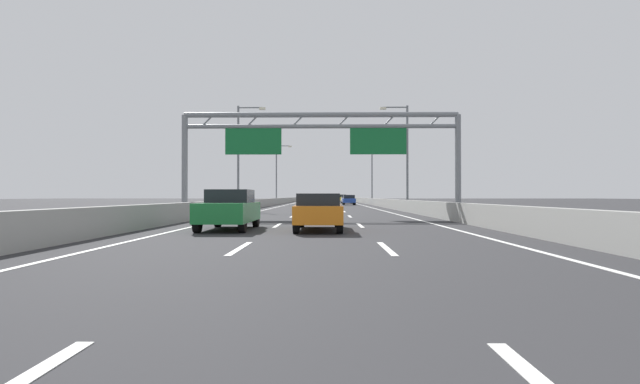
# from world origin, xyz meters

# --- Properties ---
(ground_plane) EXTENTS (260.00, 260.00, 0.00)m
(ground_plane) POSITION_xyz_m (0.00, 100.00, 0.00)
(ground_plane) COLOR #2D2D30
(lane_dash_left_1) EXTENTS (0.16, 3.00, 0.01)m
(lane_dash_left_1) POSITION_xyz_m (-1.80, 12.50, 0.01)
(lane_dash_left_1) COLOR white
(lane_dash_left_1) RESTS_ON ground_plane
(lane_dash_left_2) EXTENTS (0.16, 3.00, 0.01)m
(lane_dash_left_2) POSITION_xyz_m (-1.80, 21.50, 0.01)
(lane_dash_left_2) COLOR white
(lane_dash_left_2) RESTS_ON ground_plane
(lane_dash_left_3) EXTENTS (0.16, 3.00, 0.01)m
(lane_dash_left_3) POSITION_xyz_m (-1.80, 30.50, 0.01)
(lane_dash_left_3) COLOR white
(lane_dash_left_3) RESTS_ON ground_plane
(lane_dash_left_4) EXTENTS (0.16, 3.00, 0.01)m
(lane_dash_left_4) POSITION_xyz_m (-1.80, 39.50, 0.01)
(lane_dash_left_4) COLOR white
(lane_dash_left_4) RESTS_ON ground_plane
(lane_dash_left_5) EXTENTS (0.16, 3.00, 0.01)m
(lane_dash_left_5) POSITION_xyz_m (-1.80, 48.50, 0.01)
(lane_dash_left_5) COLOR white
(lane_dash_left_5) RESTS_ON ground_plane
(lane_dash_left_6) EXTENTS (0.16, 3.00, 0.01)m
(lane_dash_left_6) POSITION_xyz_m (-1.80, 57.50, 0.01)
(lane_dash_left_6) COLOR white
(lane_dash_left_6) RESTS_ON ground_plane
(lane_dash_left_7) EXTENTS (0.16, 3.00, 0.01)m
(lane_dash_left_7) POSITION_xyz_m (-1.80, 66.50, 0.01)
(lane_dash_left_7) COLOR white
(lane_dash_left_7) RESTS_ON ground_plane
(lane_dash_left_8) EXTENTS (0.16, 3.00, 0.01)m
(lane_dash_left_8) POSITION_xyz_m (-1.80, 75.50, 0.01)
(lane_dash_left_8) COLOR white
(lane_dash_left_8) RESTS_ON ground_plane
(lane_dash_left_9) EXTENTS (0.16, 3.00, 0.01)m
(lane_dash_left_9) POSITION_xyz_m (-1.80, 84.50, 0.01)
(lane_dash_left_9) COLOR white
(lane_dash_left_9) RESTS_ON ground_plane
(lane_dash_left_10) EXTENTS (0.16, 3.00, 0.01)m
(lane_dash_left_10) POSITION_xyz_m (-1.80, 93.50, 0.01)
(lane_dash_left_10) COLOR white
(lane_dash_left_10) RESTS_ON ground_plane
(lane_dash_left_11) EXTENTS (0.16, 3.00, 0.01)m
(lane_dash_left_11) POSITION_xyz_m (-1.80, 102.50, 0.01)
(lane_dash_left_11) COLOR white
(lane_dash_left_11) RESTS_ON ground_plane
(lane_dash_left_12) EXTENTS (0.16, 3.00, 0.01)m
(lane_dash_left_12) POSITION_xyz_m (-1.80, 111.50, 0.01)
(lane_dash_left_12) COLOR white
(lane_dash_left_12) RESTS_ON ground_plane
(lane_dash_left_13) EXTENTS (0.16, 3.00, 0.01)m
(lane_dash_left_13) POSITION_xyz_m (-1.80, 120.50, 0.01)
(lane_dash_left_13) COLOR white
(lane_dash_left_13) RESTS_ON ground_plane
(lane_dash_left_14) EXTENTS (0.16, 3.00, 0.01)m
(lane_dash_left_14) POSITION_xyz_m (-1.80, 129.50, 0.01)
(lane_dash_left_14) COLOR white
(lane_dash_left_14) RESTS_ON ground_plane
(lane_dash_left_15) EXTENTS (0.16, 3.00, 0.01)m
(lane_dash_left_15) POSITION_xyz_m (-1.80, 138.50, 0.01)
(lane_dash_left_15) COLOR white
(lane_dash_left_15) RESTS_ON ground_plane
(lane_dash_left_16) EXTENTS (0.16, 3.00, 0.01)m
(lane_dash_left_16) POSITION_xyz_m (-1.80, 147.50, 0.01)
(lane_dash_left_16) COLOR white
(lane_dash_left_16) RESTS_ON ground_plane
(lane_dash_left_17) EXTENTS (0.16, 3.00, 0.01)m
(lane_dash_left_17) POSITION_xyz_m (-1.80, 156.50, 0.01)
(lane_dash_left_17) COLOR white
(lane_dash_left_17) RESTS_ON ground_plane
(lane_dash_right_1) EXTENTS (0.16, 3.00, 0.01)m
(lane_dash_right_1) POSITION_xyz_m (1.80, 12.50, 0.01)
(lane_dash_right_1) COLOR white
(lane_dash_right_1) RESTS_ON ground_plane
(lane_dash_right_2) EXTENTS (0.16, 3.00, 0.01)m
(lane_dash_right_2) POSITION_xyz_m (1.80, 21.50, 0.01)
(lane_dash_right_2) COLOR white
(lane_dash_right_2) RESTS_ON ground_plane
(lane_dash_right_3) EXTENTS (0.16, 3.00, 0.01)m
(lane_dash_right_3) POSITION_xyz_m (1.80, 30.50, 0.01)
(lane_dash_right_3) COLOR white
(lane_dash_right_3) RESTS_ON ground_plane
(lane_dash_right_4) EXTENTS (0.16, 3.00, 0.01)m
(lane_dash_right_4) POSITION_xyz_m (1.80, 39.50, 0.01)
(lane_dash_right_4) COLOR white
(lane_dash_right_4) RESTS_ON ground_plane
(lane_dash_right_5) EXTENTS (0.16, 3.00, 0.01)m
(lane_dash_right_5) POSITION_xyz_m (1.80, 48.50, 0.01)
(lane_dash_right_5) COLOR white
(lane_dash_right_5) RESTS_ON ground_plane
(lane_dash_right_6) EXTENTS (0.16, 3.00, 0.01)m
(lane_dash_right_6) POSITION_xyz_m (1.80, 57.50, 0.01)
(lane_dash_right_6) COLOR white
(lane_dash_right_6) RESTS_ON ground_plane
(lane_dash_right_7) EXTENTS (0.16, 3.00, 0.01)m
(lane_dash_right_7) POSITION_xyz_m (1.80, 66.50, 0.01)
(lane_dash_right_7) COLOR white
(lane_dash_right_7) RESTS_ON ground_plane
(lane_dash_right_8) EXTENTS (0.16, 3.00, 0.01)m
(lane_dash_right_8) POSITION_xyz_m (1.80, 75.50, 0.01)
(lane_dash_right_8) COLOR white
(lane_dash_right_8) RESTS_ON ground_plane
(lane_dash_right_9) EXTENTS (0.16, 3.00, 0.01)m
(lane_dash_right_9) POSITION_xyz_m (1.80, 84.50, 0.01)
(lane_dash_right_9) COLOR white
(lane_dash_right_9) RESTS_ON ground_plane
(lane_dash_right_10) EXTENTS (0.16, 3.00, 0.01)m
(lane_dash_right_10) POSITION_xyz_m (1.80, 93.50, 0.01)
(lane_dash_right_10) COLOR white
(lane_dash_right_10) RESTS_ON ground_plane
(lane_dash_right_11) EXTENTS (0.16, 3.00, 0.01)m
(lane_dash_right_11) POSITION_xyz_m (1.80, 102.50, 0.01)
(lane_dash_right_11) COLOR white
(lane_dash_right_11) RESTS_ON ground_plane
(lane_dash_right_12) EXTENTS (0.16, 3.00, 0.01)m
(lane_dash_right_12) POSITION_xyz_m (1.80, 111.50, 0.01)
(lane_dash_right_12) COLOR white
(lane_dash_right_12) RESTS_ON ground_plane
(lane_dash_right_13) EXTENTS (0.16, 3.00, 0.01)m
(lane_dash_right_13) POSITION_xyz_m (1.80, 120.50, 0.01)
(lane_dash_right_13) COLOR white
(lane_dash_right_13) RESTS_ON ground_plane
(lane_dash_right_14) EXTENTS (0.16, 3.00, 0.01)m
(lane_dash_right_14) POSITION_xyz_m (1.80, 129.50, 0.01)
(lane_dash_right_14) COLOR white
(lane_dash_right_14) RESTS_ON ground_plane
(lane_dash_right_15) EXTENTS (0.16, 3.00, 0.01)m
(lane_dash_right_15) POSITION_xyz_m (1.80, 138.50, 0.01)
(lane_dash_right_15) COLOR white
(lane_dash_right_15) RESTS_ON ground_plane
(lane_dash_right_16) EXTENTS (0.16, 3.00, 0.01)m
(lane_dash_right_16) POSITION_xyz_m (1.80, 147.50, 0.01)
(lane_dash_right_16) COLOR white
(lane_dash_right_16) RESTS_ON ground_plane
(lane_dash_right_17) EXTENTS (0.16, 3.00, 0.01)m
(lane_dash_right_17) POSITION_xyz_m (1.80, 156.50, 0.01)
(lane_dash_right_17) COLOR white
(lane_dash_right_17) RESTS_ON ground_plane
(edge_line_left) EXTENTS (0.16, 176.00, 0.01)m
(edge_line_left) POSITION_xyz_m (-5.25, 88.00, 0.01)
(edge_line_left) COLOR white
(edge_line_left) RESTS_ON ground_plane
(edge_line_right) EXTENTS (0.16, 176.00, 0.01)m
(edge_line_right) POSITION_xyz_m (5.25, 88.00, 0.01)
(edge_line_right) COLOR white
(edge_line_right) RESTS_ON ground_plane
(barrier_left) EXTENTS (0.45, 220.00, 0.95)m
(barrier_left) POSITION_xyz_m (-6.90, 110.00, 0.47)
(barrier_left) COLOR #9E9E99
(barrier_left) RESTS_ON ground_plane
(barrier_right) EXTENTS (0.45, 220.00, 0.95)m
(barrier_right) POSITION_xyz_m (6.90, 110.00, 0.47)
(barrier_right) COLOR #9E9E99
(barrier_right) RESTS_ON ground_plane
(sign_gantry) EXTENTS (16.89, 0.36, 6.36)m
(sign_gantry) POSITION_xyz_m (-0.07, 29.55, 4.83)
(sign_gantry) COLOR gray
(sign_gantry) RESTS_ON ground_plane
(streetlamp_left_mid) EXTENTS (2.58, 0.28, 9.50)m
(streetlamp_left_mid) POSITION_xyz_m (-7.47, 44.06, 5.40)
(streetlamp_left_mid) COLOR slate
(streetlamp_left_mid) RESTS_ON ground_plane
(streetlamp_right_mid) EXTENTS (2.58, 0.28, 9.50)m
(streetlamp_right_mid) POSITION_xyz_m (7.47, 44.06, 5.40)
(streetlamp_right_mid) COLOR slate
(streetlamp_right_mid) RESTS_ON ground_plane
(streetlamp_left_far) EXTENTS (2.58, 0.28, 9.50)m
(streetlamp_left_far) POSITION_xyz_m (-7.47, 77.29, 5.40)
(streetlamp_left_far) COLOR slate
(streetlamp_left_far) RESTS_ON ground_plane
(streetlamp_right_far) EXTENTS (2.58, 0.28, 9.50)m
(streetlamp_right_far) POSITION_xyz_m (7.47, 77.29, 5.40)
(streetlamp_right_far) COLOR slate
(streetlamp_right_far) RESTS_ON ground_plane
(silver_car) EXTENTS (1.82, 4.28, 1.47)m
(silver_car) POSITION_xyz_m (3.51, 104.87, 0.76)
(silver_car) COLOR #A8ADB2
(silver_car) RESTS_ON ground_plane
(blue_car) EXTENTS (1.73, 4.20, 1.42)m
(blue_car) POSITION_xyz_m (3.56, 68.27, 0.72)
(blue_car) COLOR #2347AD
(blue_car) RESTS_ON ground_plane
(white_car) EXTENTS (1.74, 4.62, 1.41)m
(white_car) POSITION_xyz_m (3.80, 81.86, 0.74)
(white_car) COLOR silver
(white_car) RESTS_ON ground_plane
(green_car) EXTENTS (1.81, 4.27, 1.53)m
(green_car) POSITION_xyz_m (-3.39, 19.01, 0.78)
(green_car) COLOR #1E7A38
(green_car) RESTS_ON ground_plane
(orange_car) EXTENTS (1.70, 4.42, 1.37)m
(orange_car) POSITION_xyz_m (0.04, 18.60, 0.72)
(orange_car) COLOR orange
(orange_car) RESTS_ON ground_plane
(yellow_car) EXTENTS (1.86, 4.19, 1.55)m
(yellow_car) POSITION_xyz_m (3.54, 97.93, 0.78)
(yellow_car) COLOR yellow
(yellow_car) RESTS_ON ground_plane
(red_car) EXTENTS (1.78, 4.35, 1.47)m
(red_car) POSITION_xyz_m (0.19, 55.93, 0.74)
(red_car) COLOR red
(red_car) RESTS_ON ground_plane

